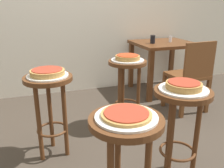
% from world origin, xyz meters
% --- Properties ---
extents(ground_plane, '(6.00, 6.00, 0.00)m').
position_xyz_m(ground_plane, '(0.00, 0.00, 0.00)').
color(ground_plane, '#42382D').
extents(stool_foreground, '(0.38, 0.38, 0.70)m').
position_xyz_m(stool_foreground, '(-0.25, -0.78, 0.52)').
color(stool_foreground, '#5B3319').
rests_on(stool_foreground, ground_plane).
extents(serving_plate_foreground, '(0.32, 0.32, 0.01)m').
position_xyz_m(serving_plate_foreground, '(-0.25, -0.78, 0.70)').
color(serving_plate_foreground, white).
rests_on(serving_plate_foreground, stool_foreground).
extents(pizza_foreground, '(0.26, 0.26, 0.02)m').
position_xyz_m(pizza_foreground, '(-0.25, -0.78, 0.72)').
color(pizza_foreground, tan).
rests_on(pizza_foreground, serving_plate_foreground).
extents(stool_middle, '(0.38, 0.38, 0.70)m').
position_xyz_m(stool_middle, '(0.26, -0.52, 0.52)').
color(stool_middle, '#5B3319').
rests_on(stool_middle, ground_plane).
extents(serving_plate_middle, '(0.32, 0.32, 0.01)m').
position_xyz_m(serving_plate_middle, '(0.26, -0.52, 0.70)').
color(serving_plate_middle, white).
rests_on(serving_plate_middle, stool_middle).
extents(pizza_middle, '(0.23, 0.23, 0.05)m').
position_xyz_m(pizza_middle, '(0.26, -0.52, 0.73)').
color(pizza_middle, '#B78442').
rests_on(pizza_middle, serving_plate_middle).
extents(stool_leftside, '(0.38, 0.38, 0.70)m').
position_xyz_m(stool_leftside, '(-0.56, 0.09, 0.52)').
color(stool_leftside, '#5B3319').
rests_on(stool_leftside, ground_plane).
extents(serving_plate_leftside, '(0.32, 0.32, 0.01)m').
position_xyz_m(serving_plate_leftside, '(-0.56, 0.09, 0.70)').
color(serving_plate_leftside, white).
rests_on(serving_plate_leftside, stool_leftside).
extents(pizza_leftside, '(0.27, 0.27, 0.05)m').
position_xyz_m(pizza_leftside, '(-0.56, 0.09, 0.73)').
color(pizza_leftside, tan).
rests_on(pizza_leftside, serving_plate_leftside).
extents(stool_rear, '(0.38, 0.38, 0.70)m').
position_xyz_m(stool_rear, '(0.23, 0.39, 0.52)').
color(stool_rear, '#5B3319').
rests_on(stool_rear, ground_plane).
extents(serving_plate_rear, '(0.33, 0.33, 0.01)m').
position_xyz_m(serving_plate_rear, '(0.23, 0.39, 0.70)').
color(serving_plate_rear, silver).
rests_on(serving_plate_rear, stool_rear).
extents(pizza_rear, '(0.24, 0.24, 0.05)m').
position_xyz_m(pizza_rear, '(0.23, 0.39, 0.73)').
color(pizza_rear, '#B78442').
rests_on(pizza_rear, serving_plate_rear).
extents(dining_table, '(0.80, 0.73, 0.72)m').
position_xyz_m(dining_table, '(1.10, 1.18, 0.60)').
color(dining_table, '#5B3319').
rests_on(dining_table, ground_plane).
extents(cup_near_edge, '(0.07, 0.07, 0.11)m').
position_xyz_m(cup_near_edge, '(0.90, 1.13, 0.78)').
color(cup_near_edge, black).
rests_on(cup_near_edge, dining_table).
extents(condiment_shaker, '(0.04, 0.04, 0.09)m').
position_xyz_m(condiment_shaker, '(1.18, 1.16, 0.77)').
color(condiment_shaker, white).
rests_on(condiment_shaker, dining_table).
extents(wooden_chair, '(0.43, 0.43, 0.85)m').
position_xyz_m(wooden_chair, '(1.05, 0.45, 0.47)').
color(wooden_chair, brown).
rests_on(wooden_chair, ground_plane).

